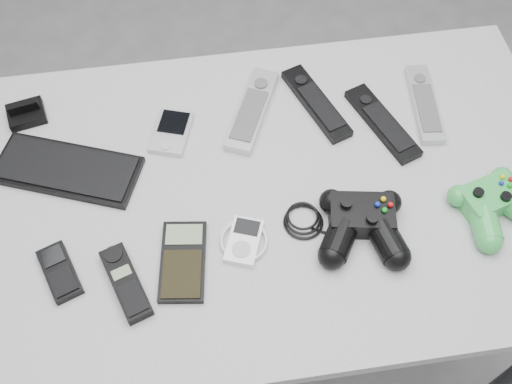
{
  "coord_description": "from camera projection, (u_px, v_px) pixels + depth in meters",
  "views": [
    {
      "loc": [
        -0.12,
        -0.59,
        1.7
      ],
      "look_at": [
        -0.03,
        -0.01,
        0.77
      ],
      "focal_mm": 42.0,
      "sensor_mm": 36.0,
      "label": 1
    }
  ],
  "objects": [
    {
      "name": "floor",
      "position": [
        266.0,
        327.0,
        1.75
      ],
      "size": [
        3.5,
        3.5,
        0.0
      ],
      "primitive_type": "plane",
      "color": "slate",
      "rests_on": "ground"
    },
    {
      "name": "desk",
      "position": [
        280.0,
        204.0,
        1.18
      ],
      "size": [
        1.12,
        0.72,
        0.75
      ],
      "color": "gray",
      "rests_on": "floor"
    },
    {
      "name": "pda_keyboard",
      "position": [
        67.0,
        169.0,
        1.14
      ],
      "size": [
        0.3,
        0.21,
        0.02
      ],
      "primitive_type": "cube",
      "rotation": [
        0.0,
        0.0,
        -0.37
      ],
      "color": "black",
      "rests_on": "desk"
    },
    {
      "name": "dock_bracket",
      "position": [
        25.0,
        111.0,
        1.2
      ],
      "size": [
        0.08,
        0.08,
        0.04
      ],
      "primitive_type": "cube",
      "rotation": [
        0.0,
        0.0,
        0.22
      ],
      "color": "black",
      "rests_on": "desk"
    },
    {
      "name": "pda",
      "position": [
        171.0,
        132.0,
        1.19
      ],
      "size": [
        0.1,
        0.12,
        0.02
      ],
      "primitive_type": "cube",
      "rotation": [
        0.0,
        0.0,
        -0.32
      ],
      "color": "silver",
      "rests_on": "desk"
    },
    {
      "name": "remote_silver_a",
      "position": [
        252.0,
        109.0,
        1.21
      ],
      "size": [
        0.14,
        0.22,
        0.02
      ],
      "primitive_type": "cube",
      "rotation": [
        0.0,
        0.0,
        -0.43
      ],
      "color": "silver",
      "rests_on": "desk"
    },
    {
      "name": "remote_black_a",
      "position": [
        316.0,
        103.0,
        1.22
      ],
      "size": [
        0.11,
        0.21,
        0.02
      ],
      "primitive_type": "cube",
      "rotation": [
        0.0,
        0.0,
        0.35
      ],
      "color": "black",
      "rests_on": "desk"
    },
    {
      "name": "remote_black_b",
      "position": [
        382.0,
        123.0,
        1.2
      ],
      "size": [
        0.12,
        0.21,
        0.02
      ],
      "primitive_type": "cube",
      "rotation": [
        0.0,
        0.0,
        0.36
      ],
      "color": "black",
      "rests_on": "desk"
    },
    {
      "name": "remote_silver_b",
      "position": [
        424.0,
        103.0,
        1.22
      ],
      "size": [
        0.07,
        0.21,
        0.02
      ],
      "primitive_type": "cube",
      "rotation": [
        0.0,
        0.0,
        -0.11
      ],
      "color": "#B2B2B9",
      "rests_on": "desk"
    },
    {
      "name": "mobile_phone",
      "position": [
        59.0,
        272.0,
        1.02
      ],
      "size": [
        0.08,
        0.12,
        0.02
      ],
      "primitive_type": "cube",
      "rotation": [
        0.0,
        0.0,
        0.36
      ],
      "color": "black",
      "rests_on": "desk"
    },
    {
      "name": "cordless_handset",
      "position": [
        126.0,
        283.0,
        1.01
      ],
      "size": [
        0.09,
        0.15,
        0.02
      ],
      "primitive_type": "cube",
      "rotation": [
        0.0,
        0.0,
        0.34
      ],
      "color": "black",
      "rests_on": "desk"
    },
    {
      "name": "calculator",
      "position": [
        183.0,
        261.0,
        1.04
      ],
      "size": [
        0.1,
        0.16,
        0.02
      ],
      "primitive_type": "cube",
      "rotation": [
        0.0,
        0.0,
        -0.14
      ],
      "color": "black",
      "rests_on": "desk"
    },
    {
      "name": "mp3_player",
      "position": [
        244.0,
        241.0,
        1.06
      ],
      "size": [
        0.11,
        0.12,
        0.02
      ],
      "primitive_type": "cube",
      "rotation": [
        0.0,
        0.0,
        -0.36
      ],
      "color": "white",
      "rests_on": "desk"
    },
    {
      "name": "controller_black",
      "position": [
        362.0,
        223.0,
        1.05
      ],
      "size": [
        0.3,
        0.21,
        0.05
      ],
      "primitive_type": null,
      "rotation": [
        0.0,
        0.0,
        -0.17
      ],
      "color": "black",
      "rests_on": "desk"
    },
    {
      "name": "controller_green",
      "position": [
        495.0,
        203.0,
        1.08
      ],
      "size": [
        0.18,
        0.19,
        0.05
      ],
      "primitive_type": null,
      "rotation": [
        0.0,
        0.0,
        0.28
      ],
      "color": "#268C27",
      "rests_on": "desk"
    }
  ]
}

